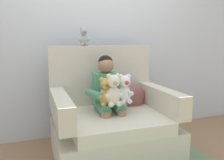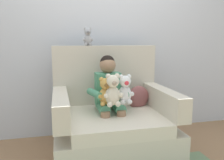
% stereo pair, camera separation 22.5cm
% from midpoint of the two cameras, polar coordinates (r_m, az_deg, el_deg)
% --- Properties ---
extents(ground_plane, '(8.00, 8.00, 0.00)m').
position_cam_midpoint_polar(ground_plane, '(2.57, 2.94, -18.11)').
color(ground_plane, '#936D4C').
extents(back_wall, '(6.00, 0.10, 2.60)m').
position_cam_midpoint_polar(back_wall, '(3.00, -0.87, 11.59)').
color(back_wall, silver).
rests_on(back_wall, ground).
extents(armchair, '(1.19, 0.97, 1.14)m').
position_cam_midpoint_polar(armchair, '(2.48, 2.65, -10.40)').
color(armchair, beige).
rests_on(armchair, ground).
extents(seated_child, '(0.45, 0.39, 0.82)m').
position_cam_midpoint_polar(seated_child, '(2.41, 1.95, -2.77)').
color(seated_child, '#4C9370').
rests_on(seated_child, armchair).
extents(plush_white, '(0.17, 0.14, 0.29)m').
position_cam_midpoint_polar(plush_white, '(2.31, 6.02, -2.49)').
color(plush_white, white).
rests_on(plush_white, armchair).
extents(plush_cream, '(0.19, 0.15, 0.32)m').
position_cam_midpoint_polar(plush_cream, '(2.21, 3.11, -2.71)').
color(plush_cream, silver).
rests_on(plush_cream, armchair).
extents(plush_honey, '(0.16, 0.13, 0.28)m').
position_cam_midpoint_polar(plush_honey, '(2.25, 1.23, -2.99)').
color(plush_honey, gold).
rests_on(plush_honey, armchair).
extents(plush_grey_on_backrest, '(0.12, 0.10, 0.20)m').
position_cam_midpoint_polar(plush_grey_on_backrest, '(2.63, -3.53, 10.47)').
color(plush_grey_on_backrest, '#9E9EA3').
rests_on(plush_grey_on_backrest, armchair).
extents(throw_pillow, '(0.28, 0.16, 0.26)m').
position_cam_midpoint_polar(throw_pillow, '(2.64, 8.95, -4.26)').
color(throw_pillow, '#8C4C4C').
rests_on(throw_pillow, armchair).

